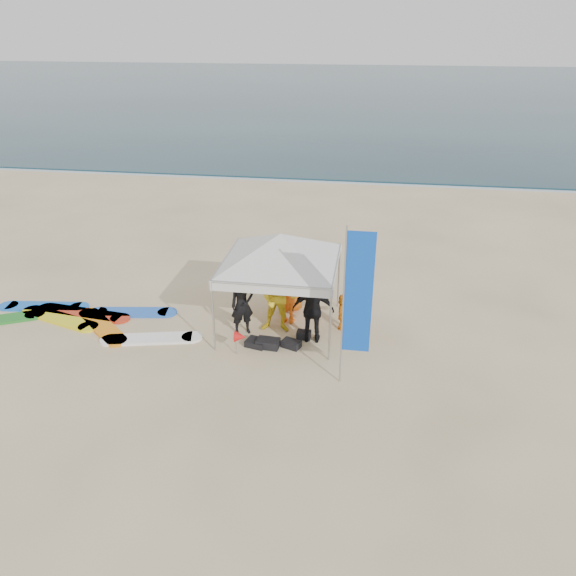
{
  "coord_description": "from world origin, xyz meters",
  "views": [
    {
      "loc": [
        2.89,
        -10.29,
        7.43
      ],
      "look_at": [
        0.88,
        2.6,
        1.2
      ],
      "focal_mm": 35.0,
      "sensor_mm": 36.0,
      "label": 1
    }
  ],
  "objects_px": {
    "person_black_b": "(313,310)",
    "person_seated": "(343,311)",
    "marker_pennant": "(240,337)",
    "surfboard_spread": "(84,319)",
    "canopy_tent": "(280,234)",
    "person_orange_a": "(288,291)",
    "person_yellow": "(278,298)",
    "person_orange_b": "(290,280)",
    "feather_flag": "(357,295)",
    "person_black_a": "(242,305)"
  },
  "relations": [
    {
      "from": "person_yellow",
      "to": "canopy_tent",
      "type": "relative_size",
      "value": 0.48
    },
    {
      "from": "person_black_a",
      "to": "surfboard_spread",
      "type": "distance_m",
      "value": 4.55
    },
    {
      "from": "person_black_a",
      "to": "feather_flag",
      "type": "distance_m",
      "value": 3.74
    },
    {
      "from": "person_seated",
      "to": "surfboard_spread",
      "type": "height_order",
      "value": "person_seated"
    },
    {
      "from": "person_black_a",
      "to": "person_black_b",
      "type": "height_order",
      "value": "person_black_b"
    },
    {
      "from": "person_orange_b",
      "to": "surfboard_spread",
      "type": "distance_m",
      "value": 5.78
    },
    {
      "from": "person_yellow",
      "to": "person_black_b",
      "type": "xyz_separation_m",
      "value": [
        0.95,
        -0.4,
        -0.07
      ]
    },
    {
      "from": "person_orange_a",
      "to": "person_yellow",
      "type": "bearing_deg",
      "value": 77.33
    },
    {
      "from": "person_yellow",
      "to": "person_black_a",
      "type": "bearing_deg",
      "value": -165.14
    },
    {
      "from": "person_black_b",
      "to": "person_seated",
      "type": "relative_size",
      "value": 1.82
    },
    {
      "from": "person_black_b",
      "to": "feather_flag",
      "type": "relative_size",
      "value": 0.48
    },
    {
      "from": "person_orange_b",
      "to": "person_seated",
      "type": "relative_size",
      "value": 1.86
    },
    {
      "from": "person_orange_b",
      "to": "person_seated",
      "type": "xyz_separation_m",
      "value": [
        1.54,
        -0.82,
        -0.43
      ]
    },
    {
      "from": "person_orange_a",
      "to": "person_seated",
      "type": "bearing_deg",
      "value": -178.98
    },
    {
      "from": "person_yellow",
      "to": "canopy_tent",
      "type": "distance_m",
      "value": 1.68
    },
    {
      "from": "canopy_tent",
      "to": "surfboard_spread",
      "type": "bearing_deg",
      "value": -175.07
    },
    {
      "from": "person_orange_a",
      "to": "person_black_b",
      "type": "xyz_separation_m",
      "value": [
        0.77,
        -0.93,
        -0.01
      ]
    },
    {
      "from": "person_orange_a",
      "to": "feather_flag",
      "type": "xyz_separation_m",
      "value": [
        1.86,
        -2.62,
        1.3
      ]
    },
    {
      "from": "person_black_a",
      "to": "marker_pennant",
      "type": "height_order",
      "value": "person_black_a"
    },
    {
      "from": "person_yellow",
      "to": "person_orange_a",
      "type": "height_order",
      "value": "person_yellow"
    },
    {
      "from": "person_yellow",
      "to": "person_seated",
      "type": "bearing_deg",
      "value": 12.9
    },
    {
      "from": "person_black_b",
      "to": "person_seated",
      "type": "xyz_separation_m",
      "value": [
        0.72,
        0.8,
        -0.4
      ]
    },
    {
      "from": "marker_pennant",
      "to": "surfboard_spread",
      "type": "height_order",
      "value": "marker_pennant"
    },
    {
      "from": "marker_pennant",
      "to": "canopy_tent",
      "type": "bearing_deg",
      "value": 63.88
    },
    {
      "from": "person_seated",
      "to": "surfboard_spread",
      "type": "distance_m",
      "value": 7.1
    },
    {
      "from": "canopy_tent",
      "to": "feather_flag",
      "type": "bearing_deg",
      "value": -48.49
    },
    {
      "from": "person_orange_b",
      "to": "marker_pennant",
      "type": "height_order",
      "value": "person_orange_b"
    },
    {
      "from": "canopy_tent",
      "to": "person_black_a",
      "type": "bearing_deg",
      "value": -154.02
    },
    {
      "from": "feather_flag",
      "to": "marker_pennant",
      "type": "relative_size",
      "value": 5.86
    },
    {
      "from": "feather_flag",
      "to": "person_orange_b",
      "type": "bearing_deg",
      "value": 120.18
    },
    {
      "from": "person_orange_b",
      "to": "canopy_tent",
      "type": "bearing_deg",
      "value": 60.84
    },
    {
      "from": "person_orange_b",
      "to": "person_seated",
      "type": "height_order",
      "value": "person_orange_b"
    },
    {
      "from": "person_black_a",
      "to": "person_yellow",
      "type": "relative_size",
      "value": 0.85
    },
    {
      "from": "person_black_b",
      "to": "canopy_tent",
      "type": "relative_size",
      "value": 0.45
    },
    {
      "from": "person_orange_a",
      "to": "canopy_tent",
      "type": "relative_size",
      "value": 0.45
    },
    {
      "from": "marker_pennant",
      "to": "surfboard_spread",
      "type": "distance_m",
      "value": 4.81
    },
    {
      "from": "person_orange_b",
      "to": "canopy_tent",
      "type": "relative_size",
      "value": 0.46
    },
    {
      "from": "person_black_a",
      "to": "person_seated",
      "type": "relative_size",
      "value": 1.67
    },
    {
      "from": "person_black_a",
      "to": "canopy_tent",
      "type": "relative_size",
      "value": 0.41
    },
    {
      "from": "person_yellow",
      "to": "person_orange_b",
      "type": "relative_size",
      "value": 1.05
    },
    {
      "from": "canopy_tent",
      "to": "marker_pennant",
      "type": "bearing_deg",
      "value": -116.12
    },
    {
      "from": "person_yellow",
      "to": "person_black_b",
      "type": "bearing_deg",
      "value": -23.43
    },
    {
      "from": "marker_pennant",
      "to": "feather_flag",
      "type": "bearing_deg",
      "value": -15.63
    },
    {
      "from": "person_black_b",
      "to": "feather_flag",
      "type": "xyz_separation_m",
      "value": [
        1.1,
        -1.69,
        1.31
      ]
    },
    {
      "from": "person_yellow",
      "to": "marker_pennant",
      "type": "bearing_deg",
      "value": -119.5
    },
    {
      "from": "person_orange_a",
      "to": "marker_pennant",
      "type": "xyz_separation_m",
      "value": [
        -0.9,
        -1.84,
        -0.41
      ]
    },
    {
      "from": "person_black_a",
      "to": "feather_flag",
      "type": "xyz_separation_m",
      "value": [
        2.95,
        -1.83,
        1.38
      ]
    },
    {
      "from": "person_seated",
      "to": "canopy_tent",
      "type": "bearing_deg",
      "value": 111.01
    },
    {
      "from": "surfboard_spread",
      "to": "person_orange_a",
      "type": "bearing_deg",
      "value": 8.17
    },
    {
      "from": "surfboard_spread",
      "to": "canopy_tent",
      "type": "bearing_deg",
      "value": 4.93
    }
  ]
}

